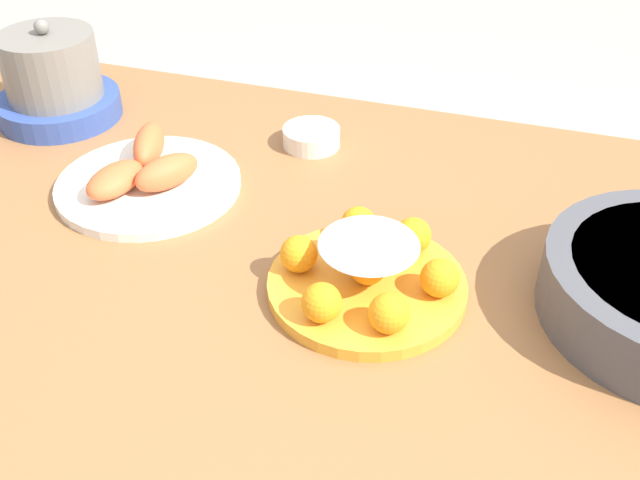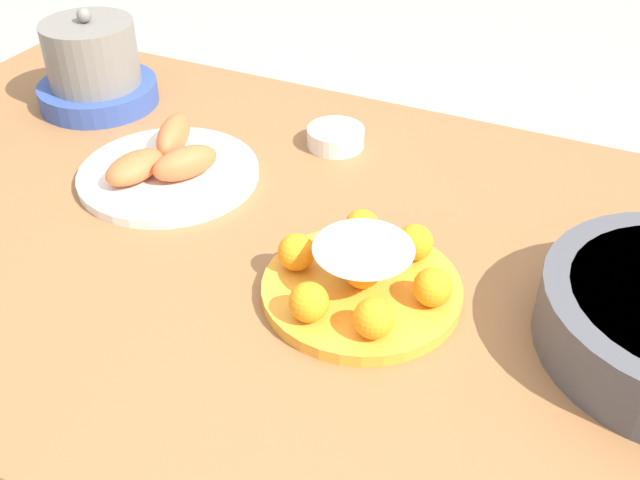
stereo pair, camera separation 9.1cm
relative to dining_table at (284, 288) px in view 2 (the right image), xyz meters
The scene contains 5 objects.
dining_table is the anchor object (origin of this frame).
cake_plate 0.19m from the dining_table, 22.97° to the right, with size 0.24×0.24×0.08m.
sauce_bowl 0.28m from the dining_table, 98.74° to the left, with size 0.09×0.09×0.03m.
seafood_platter 0.26m from the dining_table, 163.46° to the left, with size 0.26×0.26×0.06m.
warming_pot 0.54m from the dining_table, 155.03° to the left, with size 0.20×0.20×0.17m.
Camera 2 is at (0.38, -0.69, 1.28)m, focal length 42.00 mm.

